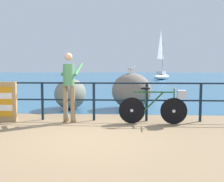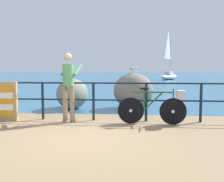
# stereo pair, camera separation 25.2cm
# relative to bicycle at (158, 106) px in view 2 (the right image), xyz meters

# --- Properties ---
(ground_plane) EXTENTS (120.00, 120.00, 0.10)m
(ground_plane) POSITION_rel_bicycle_xyz_m (-1.67, 18.50, -0.51)
(ground_plane) COLOR #846B4C
(sea_surface) EXTENTS (120.00, 90.00, 0.01)m
(sea_surface) POSITION_rel_bicycle_xyz_m (-1.67, 46.26, -0.46)
(sea_surface) COLOR #285B7F
(sea_surface) RESTS_ON ground_plane
(promenade_railing) EXTENTS (8.46, 0.07, 1.02)m
(promenade_railing) POSITION_rel_bicycle_xyz_m (-1.67, 0.36, 0.17)
(promenade_railing) COLOR black
(promenade_railing) RESTS_ON ground_plane
(bicycle) EXTENTS (1.70, 0.48, 0.92)m
(bicycle) POSITION_rel_bicycle_xyz_m (0.00, 0.00, 0.00)
(bicycle) COLOR black
(bicycle) RESTS_ON ground_plane
(person_at_railing) EXTENTS (0.52, 0.67, 1.78)m
(person_at_railing) POSITION_rel_bicycle_xyz_m (-2.27, 0.08, 0.53)
(person_at_railing) COLOR #8C7251
(person_at_railing) RESTS_ON ground_plane
(folded_deckchair_stack) EXTENTS (0.84, 0.10, 1.04)m
(folded_deckchair_stack) POSITION_rel_bicycle_xyz_m (-4.10, 0.10, 0.06)
(folded_deckchair_stack) COLOR tan
(folded_deckchair_stack) RESTS_ON ground_plane
(breakwater_boulder_main) EXTENTS (1.37, 1.24, 1.23)m
(breakwater_boulder_main) POSITION_rel_bicycle_xyz_m (-0.63, 2.49, 0.15)
(breakwater_boulder_main) COLOR slate
(breakwater_boulder_main) RESTS_ON ground
(breakwater_boulder_left) EXTENTS (1.06, 1.45, 1.03)m
(breakwater_boulder_left) POSITION_rel_bicycle_xyz_m (-2.74, 2.32, 0.05)
(breakwater_boulder_left) COLOR slate
(breakwater_boulder_left) RESTS_ON ground
(seagull) EXTENTS (0.33, 0.23, 0.23)m
(seagull) POSITION_rel_bicycle_xyz_m (-0.65, 2.55, 0.90)
(seagull) COLOR gold
(seagull) RESTS_ON breakwater_boulder_main
(sailboat) EXTENTS (3.20, 4.50, 6.16)m
(sailboat) POSITION_rel_bicycle_xyz_m (3.67, 26.81, 0.24)
(sailboat) COLOR white
(sailboat) RESTS_ON sea_surface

